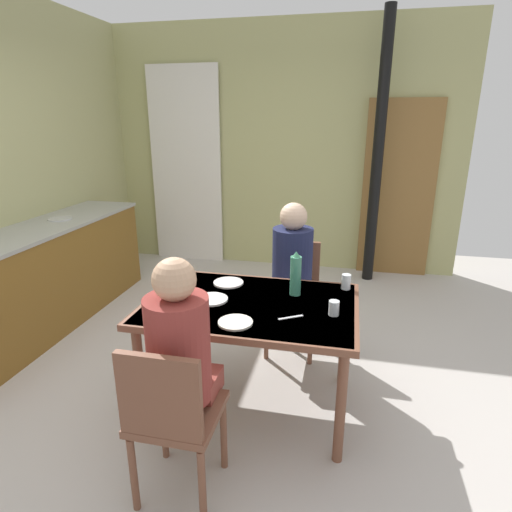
{
  "coord_description": "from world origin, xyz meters",
  "views": [
    {
      "loc": [
        0.89,
        -2.51,
        1.81
      ],
      "look_at": [
        0.34,
        -0.05,
        0.98
      ],
      "focal_mm": 29.8,
      "sensor_mm": 36.0,
      "label": 1
    }
  ],
  "objects": [
    {
      "name": "drinking_glass_by_far_diner",
      "position": [
        0.9,
        0.14,
        0.78
      ],
      "size": [
        0.06,
        0.06,
        0.1
      ],
      "primitive_type": "cylinder",
      "color": "silver",
      "rests_on": "dining_table"
    },
    {
      "name": "curtain_panel",
      "position": [
        -1.13,
        2.56,
        1.2
      ],
      "size": [
        0.9,
        0.03,
        2.39
      ],
      "primitive_type": "cube",
      "color": "white",
      "rests_on": "ground_plane"
    },
    {
      "name": "ground_plane",
      "position": [
        0.0,
        0.0,
        0.0
      ],
      "size": [
        6.92,
        6.92,
        0.0
      ],
      "primitive_type": "plane",
      "color": "beige"
    },
    {
      "name": "chair_far_diner",
      "position": [
        0.5,
        0.6,
        0.5
      ],
      "size": [
        0.4,
        0.4,
        0.87
      ],
      "rotation": [
        0.0,
        0.0,
        3.14
      ],
      "color": "brown",
      "rests_on": "ground_plane"
    },
    {
      "name": "dining_table",
      "position": [
        0.34,
        -0.2,
        0.65
      ],
      "size": [
        1.29,
        0.89,
        0.73
      ],
      "color": "brown",
      "rests_on": "ground_plane"
    },
    {
      "name": "wall_left",
      "position": [
        -2.05,
        0.67,
        1.43
      ],
      "size": [
        0.1,
        3.99,
        2.85
      ],
      "primitive_type": "cube",
      "color": "tan",
      "rests_on": "ground_plane"
    },
    {
      "name": "dinner_plate_far_center",
      "position": [
        0.12,
        0.06,
        0.73
      ],
      "size": [
        0.2,
        0.2,
        0.01
      ],
      "primitive_type": "cylinder",
      "color": "white",
      "rests_on": "dining_table"
    },
    {
      "name": "dinner_plate_near_right",
      "position": [
        0.1,
        -0.22,
        0.73
      ],
      "size": [
        0.2,
        0.2,
        0.01
      ],
      "primitive_type": "cylinder",
      "color": "white",
      "rests_on": "dining_table"
    },
    {
      "name": "person_near_diner",
      "position": [
        0.15,
        -0.87,
        0.78
      ],
      "size": [
        0.3,
        0.37,
        0.77
      ],
      "color": "brown",
      "rests_on": "ground_plane"
    },
    {
      "name": "chair_near_diner",
      "position": [
        0.15,
        -1.0,
        0.5
      ],
      "size": [
        0.4,
        0.4,
        0.87
      ],
      "color": "brown",
      "rests_on": "ground_plane"
    },
    {
      "name": "wall_back",
      "position": [
        0.0,
        2.66,
        1.43
      ],
      "size": [
        4.3,
        0.1,
        2.85
      ],
      "primitive_type": "cube",
      "color": "tan",
      "rests_on": "ground_plane"
    },
    {
      "name": "dinner_plate_near_left",
      "position": [
        0.32,
        -0.49,
        0.73
      ],
      "size": [
        0.19,
        0.19,
        0.01
      ],
      "primitive_type": "cylinder",
      "color": "white",
      "rests_on": "dining_table"
    },
    {
      "name": "cutlery_fork_near",
      "position": [
        0.61,
        -0.36,
        0.73
      ],
      "size": [
        0.14,
        0.09,
        0.0
      ],
      "primitive_type": "cube",
      "rotation": [
        0.0,
        0.0,
        0.55
      ],
      "color": "silver",
      "rests_on": "dining_table"
    },
    {
      "name": "water_bottle_green_near",
      "position": [
        0.59,
        -0.02,
        0.86
      ],
      "size": [
        0.07,
        0.07,
        0.29
      ],
      "color": "#3F8D6D",
      "rests_on": "dining_table"
    },
    {
      "name": "kitchen_counter",
      "position": [
        -1.72,
        0.47,
        0.45
      ],
      "size": [
        0.61,
        2.5,
        0.91
      ],
      "color": "brown",
      "rests_on": "ground_plane"
    },
    {
      "name": "door_wooden",
      "position": [
        1.43,
        2.58,
        1.0
      ],
      "size": [
        0.8,
        0.05,
        2.0
      ],
      "primitive_type": "cube",
      "color": "olive",
      "rests_on": "ground_plane"
    },
    {
      "name": "drinking_glass_by_near_diner",
      "position": [
        0.84,
        -0.27,
        0.77
      ],
      "size": [
        0.06,
        0.06,
        0.09
      ],
      "primitive_type": "cylinder",
      "color": "silver",
      "rests_on": "dining_table"
    },
    {
      "name": "person_far_diner",
      "position": [
        0.5,
        0.46,
        0.78
      ],
      "size": [
        0.3,
        0.37,
        0.77
      ],
      "rotation": [
        0.0,
        0.0,
        3.14
      ],
      "color": "#272B50",
      "rests_on": "ground_plane"
    },
    {
      "name": "stove_pipe_column",
      "position": [
        1.15,
        2.31,
        1.43
      ],
      "size": [
        0.12,
        0.12,
        2.85
      ],
      "primitive_type": "cylinder",
      "color": "black",
      "rests_on": "ground_plane"
    },
    {
      "name": "cutlery_knife_near",
      "position": [
        -0.12,
        -0.42,
        0.73
      ],
      "size": [
        0.02,
        0.15,
        0.0
      ],
      "primitive_type": "cube",
      "rotation": [
        0.0,
        0.0,
        4.69
      ],
      "color": "silver",
      "rests_on": "dining_table"
    }
  ]
}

